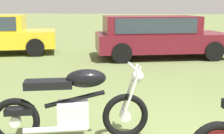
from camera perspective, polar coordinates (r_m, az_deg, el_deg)
name	(u,v)px	position (r m, az deg, el deg)	size (l,w,h in m)	color
motorcycle_black	(73,106)	(3.90, -7.53, -7.52)	(2.01, 0.91, 1.02)	black
car_burgundy	(156,34)	(10.19, 8.49, 6.44)	(4.75, 2.97, 1.43)	maroon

